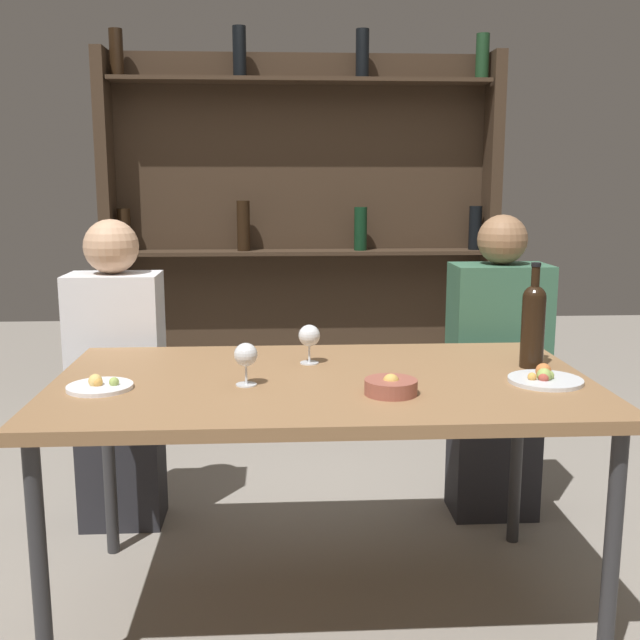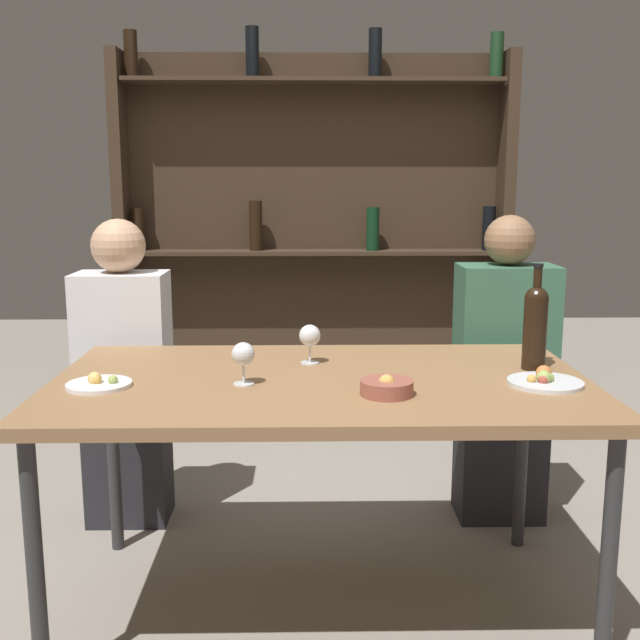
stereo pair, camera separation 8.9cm
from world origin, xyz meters
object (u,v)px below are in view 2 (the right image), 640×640
object	(u,v)px
wine_glass_0	(310,337)
seated_person_left	(125,381)
snack_bowl	(387,387)
seated_person_right	(503,379)
food_plate_0	(99,383)
wine_glass_1	(243,355)
food_plate_1	(545,381)
wine_bottle	(535,323)

from	to	relation	value
wine_glass_0	seated_person_left	size ratio (longest dim) A/B	0.11
snack_bowl	seated_person_right	size ratio (longest dim) A/B	0.12
food_plate_0	snack_bowl	bearing A→B (deg)	-6.91
seated_person_left	seated_person_right	distance (m)	1.46
wine_glass_1	food_plate_0	distance (m)	0.42
food_plate_1	seated_person_right	size ratio (longest dim) A/B	0.18
food_plate_0	food_plate_1	bearing A→B (deg)	-0.02
food_plate_0	wine_bottle	bearing A→B (deg)	7.88
wine_glass_0	wine_glass_1	xyz separation A→B (m)	(-0.19, -0.25, -0.00)
wine_glass_1	food_plate_1	xyz separation A→B (m)	(0.87, -0.02, -0.07)
food_plate_1	snack_bowl	size ratio (longest dim) A/B	1.47
wine_bottle	seated_person_left	xyz separation A→B (m)	(-1.40, 0.55, -0.32)
wine_glass_1	snack_bowl	distance (m)	0.42
wine_glass_0	snack_bowl	bearing A→B (deg)	-60.29
wine_bottle	seated_person_left	size ratio (longest dim) A/B	0.28
wine_bottle	wine_glass_1	distance (m)	0.90
wine_bottle	wine_glass_1	size ratio (longest dim) A/B	2.66
wine_glass_0	seated_person_right	size ratio (longest dim) A/B	0.11
snack_bowl	seated_person_right	distance (m)	1.01
wine_glass_1	snack_bowl	xyz separation A→B (m)	(0.40, -0.11, -0.06)
food_plate_0	seated_person_left	distance (m)	0.76
food_plate_0	snack_bowl	distance (m)	0.82
wine_bottle	wine_glass_0	size ratio (longest dim) A/B	2.61
wine_glass_1	seated_person_left	bearing A→B (deg)	126.12
food_plate_1	wine_bottle	bearing A→B (deg)	83.52
snack_bowl	seated_person_left	world-z (taller)	seated_person_left
food_plate_0	wine_glass_1	bearing A→B (deg)	2.26
wine_glass_1	seated_person_right	distance (m)	1.21
wine_glass_1	seated_person_right	world-z (taller)	seated_person_right
wine_glass_1	food_plate_0	xyz separation A→B (m)	(-0.41, -0.02, -0.08)
food_plate_0	seated_person_right	distance (m)	1.55
wine_glass_0	snack_bowl	distance (m)	0.43
snack_bowl	food_plate_0	bearing A→B (deg)	173.09
food_plate_0	food_plate_1	size ratio (longest dim) A/B	0.86
wine_bottle	food_plate_0	size ratio (longest dim) A/B	1.79
wine_bottle	wine_glass_1	xyz separation A→B (m)	(-0.89, -0.16, -0.06)
wine_glass_1	food_plate_0	size ratio (longest dim) A/B	0.67
wine_bottle	food_plate_0	xyz separation A→B (m)	(-1.30, -0.18, -0.14)
wine_glass_0	food_plate_1	bearing A→B (deg)	-21.62
seated_person_left	seated_person_right	world-z (taller)	seated_person_right
wine_glass_0	seated_person_right	xyz separation A→B (m)	(0.75, 0.46, -0.27)
food_plate_1	snack_bowl	bearing A→B (deg)	-168.16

